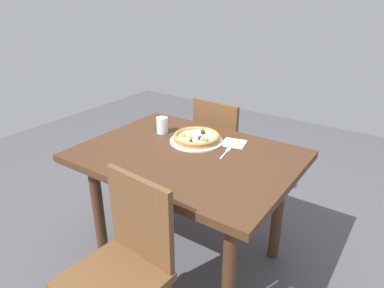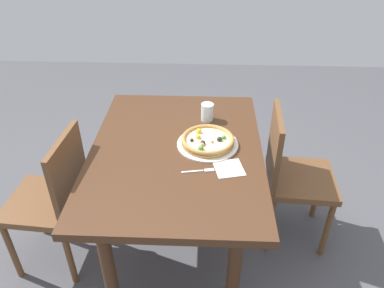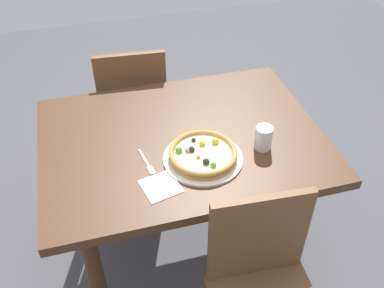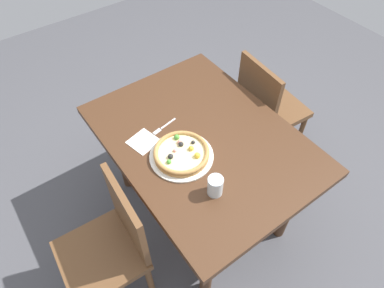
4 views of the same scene
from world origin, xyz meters
name	(u,v)px [view 2 (image 2 of 4)]	position (x,y,z in m)	size (l,w,h in m)	color
ground_plane	(179,243)	(0.00, 0.00, 0.00)	(6.00, 6.00, 0.00)	#4C4C51
dining_table	(177,164)	(0.00, 0.00, 0.65)	(1.25, 0.93, 0.75)	#472B19
chair_near	(54,197)	(0.13, -0.68, 0.49)	(0.43, 0.43, 0.89)	brown
chair_far	(291,173)	(-0.14, 0.68, 0.49)	(0.42, 0.42, 0.89)	brown
plate	(208,144)	(-0.05, 0.17, 0.76)	(0.34, 0.34, 0.01)	silver
pizza	(208,140)	(-0.05, 0.17, 0.78)	(0.29, 0.29, 0.05)	#B78447
fork	(201,171)	(0.18, 0.14, 0.75)	(0.04, 0.17, 0.00)	silver
drinking_glass	(207,112)	(-0.32, 0.16, 0.81)	(0.07, 0.07, 0.11)	silver
napkin	(229,168)	(0.16, 0.28, 0.75)	(0.14, 0.14, 0.00)	white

